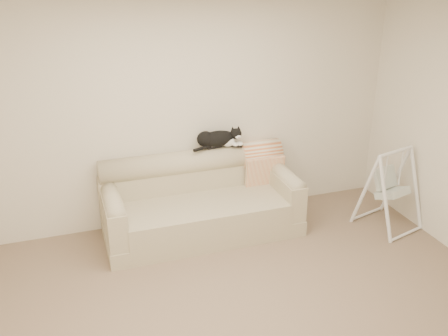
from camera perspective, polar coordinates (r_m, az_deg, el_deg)
The scene contains 8 objects.
ground_plane at distance 4.62m, azimuth 2.73°, elevation -16.62°, with size 5.00×5.00×0.00m, color #796351.
room_shell at distance 3.83m, azimuth 3.16°, elevation 1.25°, with size 5.04×4.04×2.60m.
sofa at distance 5.72m, azimuth -2.73°, elevation -3.97°, with size 2.20×0.93×0.90m.
remote_a at distance 5.79m, azimuth -1.10°, elevation 2.41°, with size 0.19×0.08×0.03m.
remote_b at distance 5.84m, azimuth 1.28°, elevation 2.57°, with size 0.17×0.12×0.02m.
tuxedo_cat at distance 5.76m, azimuth -0.70°, elevation 3.38°, with size 0.61×0.24×0.24m.
throw_blanket at distance 6.02m, azimuth 4.20°, elevation 1.30°, with size 0.48×0.38×0.58m.
baby_swing at distance 6.07m, azimuth 18.45°, elevation -2.23°, with size 0.73×0.76×0.96m.
Camera 1 is at (-1.34, -3.30, 2.95)m, focal length 40.00 mm.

